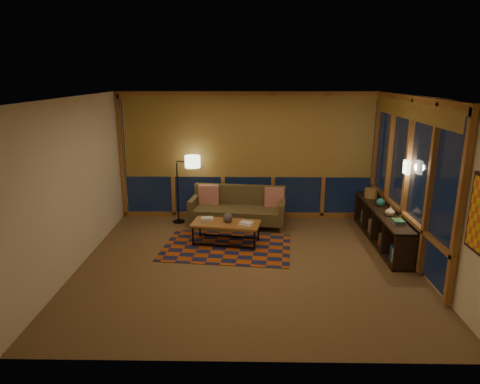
{
  "coord_description": "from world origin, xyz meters",
  "views": [
    {
      "loc": [
        -0.01,
        -6.51,
        3.03
      ],
      "look_at": [
        -0.14,
        0.48,
        1.1
      ],
      "focal_mm": 32.0,
      "sensor_mm": 36.0,
      "label": 1
    }
  ],
  "objects_px": {
    "coffee_table": "(226,233)",
    "floor_lamp": "(178,189)",
    "sofa": "(238,208)",
    "bookshelf": "(382,226)"
  },
  "relations": [
    {
      "from": "coffee_table",
      "to": "floor_lamp",
      "type": "bearing_deg",
      "value": 141.37
    },
    {
      "from": "coffee_table",
      "to": "floor_lamp",
      "type": "xyz_separation_m",
      "value": [
        -1.07,
        1.19,
        0.51
      ]
    },
    {
      "from": "sofa",
      "to": "coffee_table",
      "type": "relative_size",
      "value": 1.56
    },
    {
      "from": "floor_lamp",
      "to": "bookshelf",
      "type": "bearing_deg",
      "value": -12.35
    },
    {
      "from": "sofa",
      "to": "bookshelf",
      "type": "xyz_separation_m",
      "value": [
        2.7,
        -0.86,
        -0.08
      ]
    },
    {
      "from": "coffee_table",
      "to": "bookshelf",
      "type": "relative_size",
      "value": 0.49
    },
    {
      "from": "coffee_table",
      "to": "floor_lamp",
      "type": "distance_m",
      "value": 1.68
    },
    {
      "from": "sofa",
      "to": "coffee_table",
      "type": "distance_m",
      "value": 1.02
    },
    {
      "from": "sofa",
      "to": "bookshelf",
      "type": "distance_m",
      "value": 2.83
    },
    {
      "from": "sofa",
      "to": "bookshelf",
      "type": "relative_size",
      "value": 0.76
    }
  ]
}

